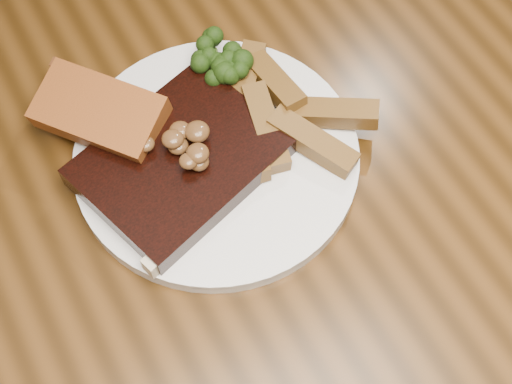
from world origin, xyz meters
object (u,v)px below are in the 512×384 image
(dining_table, at_px, (249,258))
(plate, at_px, (217,157))
(garlic_bread, at_px, (104,124))
(steak, at_px, (181,161))
(potato_wedges, at_px, (282,112))

(dining_table, distance_m, plate, 0.12)
(dining_table, relative_size, garlic_bread, 13.18)
(plate, height_order, steak, steak)
(garlic_bread, xyz_separation_m, potato_wedges, (0.16, -0.07, -0.00))
(plate, relative_size, potato_wedges, 2.34)
(dining_table, height_order, plate, plate)
(plate, distance_m, potato_wedges, 0.08)
(dining_table, bearing_deg, garlic_bread, 118.05)
(steak, distance_m, garlic_bread, 0.09)
(steak, bearing_deg, plate, -20.45)
(dining_table, relative_size, steak, 8.84)
(dining_table, xyz_separation_m, plate, (0.00, 0.07, 0.10))
(dining_table, relative_size, potato_wedges, 13.30)
(plate, bearing_deg, potato_wedges, 3.80)
(plate, xyz_separation_m, potato_wedges, (0.08, 0.01, 0.02))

